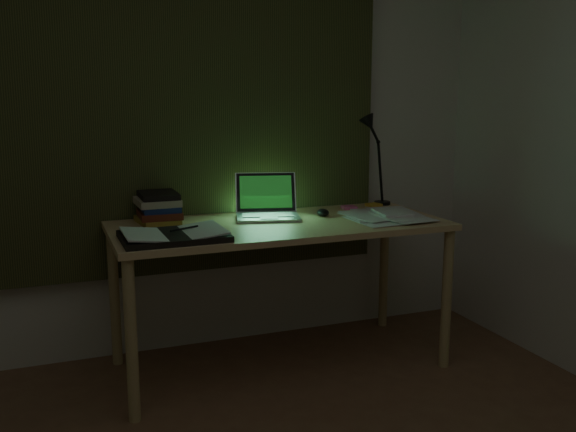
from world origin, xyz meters
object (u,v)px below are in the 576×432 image
at_px(desk_lamp, 383,161).
at_px(open_textbook, 174,235).
at_px(book_stack, 158,207).
at_px(laptop, 268,197).
at_px(loose_papers, 381,214).
at_px(desk, 280,295).

bearing_deg(desk_lamp, open_textbook, -173.75).
distance_m(open_textbook, book_stack, 0.41).
bearing_deg(laptop, desk_lamp, 27.60).
height_order(laptop, book_stack, laptop).
distance_m(book_stack, loose_papers, 1.17).
relative_size(loose_papers, desk_lamp, 0.75).
height_order(laptop, desk_lamp, desk_lamp).
bearing_deg(laptop, open_textbook, -137.09).
relative_size(desk, book_stack, 6.93).
relative_size(book_stack, desk_lamp, 0.48).
bearing_deg(book_stack, desk_lamp, 2.92).
height_order(desk, desk_lamp, desk_lamp).
xyz_separation_m(laptop, open_textbook, (-0.55, -0.29, -0.10)).
distance_m(laptop, open_textbook, 0.63).
distance_m(desk, desk_lamp, 1.03).
bearing_deg(desk_lamp, desk, -172.00).
height_order(desk, open_textbook, open_textbook).
xyz_separation_m(laptop, desk_lamp, (0.77, 0.18, 0.14)).
bearing_deg(loose_papers, desk_lamp, 59.76).
height_order(desk, loose_papers, loose_papers).
height_order(laptop, loose_papers, laptop).
bearing_deg(desk, book_stack, 158.42).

